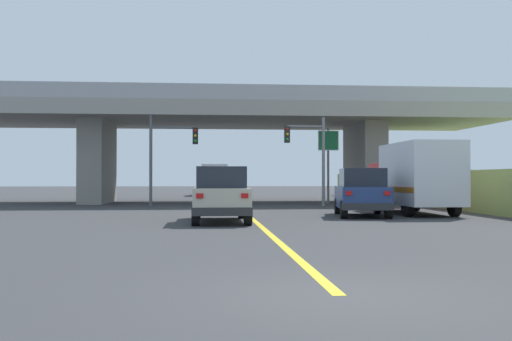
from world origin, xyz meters
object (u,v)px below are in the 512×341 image
object	(u,v)px
box_truck	(415,177)
traffic_signal_nearside	(310,149)
highway_sign	(328,149)
suv_crossing	(362,192)
suv_lead	(221,194)
traffic_signal_farside	(167,148)
semi_truck_distant	(214,179)

from	to	relation	value
box_truck	traffic_signal_nearside	distance (m)	8.97
highway_sign	suv_crossing	bearing A→B (deg)	-94.98
suv_lead	traffic_signal_farside	world-z (taller)	traffic_signal_farside
traffic_signal_nearside	semi_truck_distant	world-z (taller)	traffic_signal_nearside
suv_lead	traffic_signal_nearside	size ratio (longest dim) A/B	0.93
suv_crossing	box_truck	xyz separation A→B (m)	(2.85, 1.49, 0.64)
traffic_signal_nearside	highway_sign	bearing A→B (deg)	53.94
highway_sign	semi_truck_distant	size ratio (longest dim) A/B	0.71
suv_crossing	box_truck	size ratio (longest dim) A/B	0.66
semi_truck_distant	suv_crossing	bearing A→B (deg)	-79.47
suv_crossing	traffic_signal_farside	world-z (taller)	traffic_signal_farside
traffic_signal_farside	highway_sign	size ratio (longest dim) A/B	1.14
highway_sign	traffic_signal_nearside	bearing A→B (deg)	-126.06
suv_lead	box_truck	distance (m)	9.82
suv_lead	semi_truck_distant	size ratio (longest dim) A/B	0.72
traffic_signal_farside	highway_sign	bearing A→B (deg)	9.70
suv_lead	highway_sign	size ratio (longest dim) A/B	1.02
suv_lead	highway_sign	world-z (taller)	highway_sign
traffic_signal_nearside	suv_lead	bearing A→B (deg)	-114.11
traffic_signal_nearside	semi_truck_distant	size ratio (longest dim) A/B	0.78
highway_sign	semi_truck_distant	world-z (taller)	highway_sign
traffic_signal_nearside	highway_sign	world-z (taller)	traffic_signal_nearside
traffic_signal_farside	suv_crossing	bearing A→B (deg)	-48.77
traffic_signal_farside	semi_truck_distant	size ratio (longest dim) A/B	0.81
semi_truck_distant	highway_sign	bearing A→B (deg)	-70.71
suv_crossing	semi_truck_distant	size ratio (longest dim) A/B	0.68
box_truck	suv_lead	bearing A→B (deg)	-154.80
suv_lead	traffic_signal_nearside	xyz separation A→B (m)	(5.52, 12.32, 2.29)
suv_lead	semi_truck_distant	world-z (taller)	semi_truck_distant
suv_lead	traffic_signal_nearside	world-z (taller)	traffic_signal_nearside
traffic_signal_farside	highway_sign	world-z (taller)	traffic_signal_farside
suv_crossing	highway_sign	size ratio (longest dim) A/B	0.96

